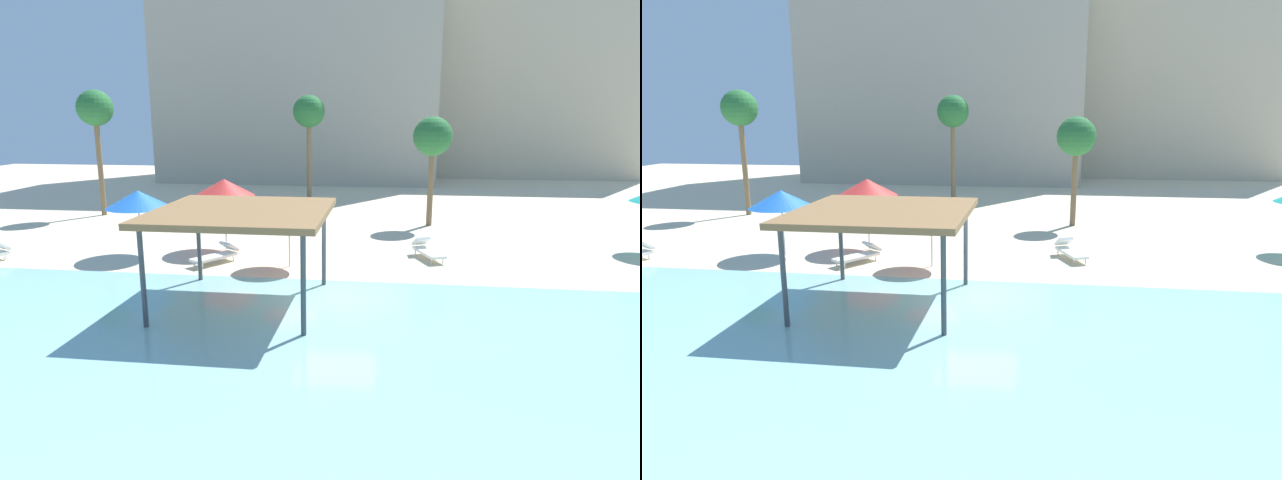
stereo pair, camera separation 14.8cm
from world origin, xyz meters
TOP-DOWN VIEW (x-y plane):
  - ground_plane at (0.00, 0.00)m, footprint 80.00×80.00m
  - lagoon_water at (0.00, -5.25)m, footprint 44.00×13.50m
  - shade_pavilion at (-2.63, -1.07)m, footprint 4.88×4.88m
  - beach_umbrella_red_0 at (-5.15, 5.39)m, footprint 2.47×2.47m
  - beach_umbrella_red_2 at (-2.06, 3.15)m, footprint 2.07×2.07m
  - beach_umbrella_blue_4 at (-8.17, 3.95)m, footprint 2.47×2.47m
  - lounge_chair_2 at (3.02, 4.99)m, footprint 1.26×1.98m
  - lounge_chair_3 at (-4.84, 3.24)m, footprint 1.57×1.90m
  - palm_tree_0 at (-14.16, 12.04)m, footprint 1.90×1.90m
  - palm_tree_1 at (3.51, 11.43)m, footprint 1.90×1.90m
  - palm_tree_2 at (-3.39, 16.89)m, footprint 1.90×1.90m
  - hotel_block_0 at (-6.15, 31.04)m, footprint 22.13×10.68m
  - hotel_block_1 at (11.94, 37.14)m, footprint 21.08×10.18m

SIDE VIEW (x-z plane):
  - ground_plane at x=0.00m, z-range 0.00..0.00m
  - lagoon_water at x=0.00m, z-range 0.00..0.04m
  - lounge_chair_2 at x=3.02m, z-range -0.04..0.70m
  - lounge_chair_3 at x=-4.84m, z-range -0.04..0.70m
  - beach_umbrella_blue_4 at x=-8.17m, z-range 0.96..3.55m
  - beach_umbrella_red_2 at x=-2.06m, z-range 1.01..3.61m
  - beach_umbrella_red_0 at x=-5.15m, z-range 1.12..4.03m
  - shade_pavilion at x=-2.63m, z-range 1.27..4.13m
  - palm_tree_1 at x=3.51m, z-range 1.62..6.99m
  - palm_tree_2 at x=-3.39m, z-range 2.16..8.72m
  - palm_tree_0 at x=-14.16m, z-range 2.23..8.96m
  - hotel_block_1 at x=11.94m, z-range 0.00..17.06m
  - hotel_block_0 at x=-6.15m, z-range 0.00..21.16m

